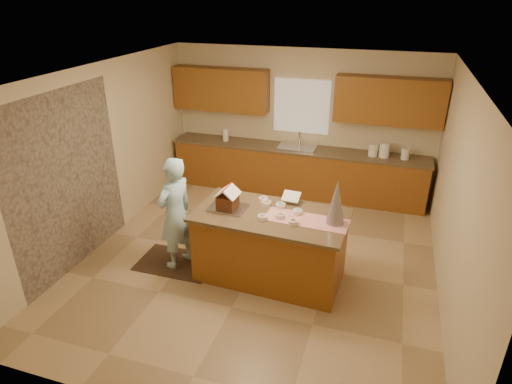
% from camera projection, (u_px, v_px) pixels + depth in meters
% --- Properties ---
extents(floor, '(5.50, 5.50, 0.00)m').
position_uv_depth(floor, '(258.00, 259.00, 6.49)').
color(floor, tan).
rests_on(floor, ground).
extents(ceiling, '(5.50, 5.50, 0.00)m').
position_uv_depth(ceiling, '(259.00, 74.00, 5.34)').
color(ceiling, silver).
rests_on(ceiling, floor).
extents(wall_back, '(5.50, 5.50, 0.00)m').
position_uv_depth(wall_back, '(301.00, 122.00, 8.29)').
color(wall_back, beige).
rests_on(wall_back, floor).
extents(wall_front, '(5.50, 5.50, 0.00)m').
position_uv_depth(wall_front, '(159.00, 302.00, 3.55)').
color(wall_front, beige).
rests_on(wall_front, floor).
extents(wall_left, '(5.50, 5.50, 0.00)m').
position_uv_depth(wall_left, '(101.00, 156.00, 6.60)').
color(wall_left, beige).
rests_on(wall_left, floor).
extents(wall_right, '(5.50, 5.50, 0.00)m').
position_uv_depth(wall_right, '(457.00, 200.00, 5.24)').
color(wall_right, beige).
rests_on(wall_right, floor).
extents(stone_accent, '(0.00, 2.50, 2.50)m').
position_uv_depth(stone_accent, '(68.00, 183.00, 5.95)').
color(stone_accent, gray).
rests_on(stone_accent, wall_left).
extents(window_curtain, '(1.05, 0.03, 1.00)m').
position_uv_depth(window_curtain, '(302.00, 106.00, 8.14)').
color(window_curtain, white).
rests_on(window_curtain, wall_back).
extents(back_counter_base, '(4.80, 0.60, 0.88)m').
position_uv_depth(back_counter_base, '(296.00, 172.00, 8.42)').
color(back_counter_base, brown).
rests_on(back_counter_base, floor).
extents(back_counter_top, '(4.85, 0.63, 0.04)m').
position_uv_depth(back_counter_top, '(297.00, 149.00, 8.22)').
color(back_counter_top, brown).
rests_on(back_counter_top, back_counter_base).
extents(upper_cabinet_left, '(1.85, 0.35, 0.80)m').
position_uv_depth(upper_cabinet_left, '(221.00, 89.00, 8.32)').
color(upper_cabinet_left, olive).
rests_on(upper_cabinet_left, wall_back).
extents(upper_cabinet_right, '(1.85, 0.35, 0.80)m').
position_uv_depth(upper_cabinet_right, '(389.00, 101.00, 7.48)').
color(upper_cabinet_right, olive).
rests_on(upper_cabinet_right, wall_back).
extents(sink, '(0.70, 0.45, 0.12)m').
position_uv_depth(sink, '(297.00, 150.00, 8.23)').
color(sink, silver).
rests_on(sink, back_counter_top).
extents(faucet, '(0.03, 0.03, 0.28)m').
position_uv_depth(faucet, '(299.00, 138.00, 8.31)').
color(faucet, silver).
rests_on(faucet, back_counter_top).
extents(island_base, '(1.96, 1.05, 0.94)m').
position_uv_depth(island_base, '(270.00, 247.00, 5.92)').
color(island_base, brown).
rests_on(island_base, floor).
extents(island_top, '(2.05, 1.14, 0.04)m').
position_uv_depth(island_top, '(271.00, 215.00, 5.71)').
color(island_top, brown).
rests_on(island_top, island_base).
extents(table_runner, '(1.08, 0.44, 0.01)m').
position_uv_depth(table_runner, '(306.00, 220.00, 5.55)').
color(table_runner, '#AF0C1A').
rests_on(table_runner, island_top).
extents(baking_tray, '(0.51, 0.39, 0.03)m').
position_uv_depth(baking_tray, '(228.00, 208.00, 5.84)').
color(baking_tray, silver).
rests_on(baking_tray, island_top).
extents(cookbook, '(0.24, 0.19, 0.10)m').
position_uv_depth(cookbook, '(291.00, 197.00, 5.95)').
color(cookbook, white).
rests_on(cookbook, island_top).
extents(tinsel_tree, '(0.25, 0.25, 0.59)m').
position_uv_depth(tinsel_tree, '(336.00, 202.00, 5.36)').
color(tinsel_tree, silver).
rests_on(tinsel_tree, island_top).
extents(rug, '(1.11, 0.72, 0.01)m').
position_uv_depth(rug, '(177.00, 263.00, 6.40)').
color(rug, black).
rests_on(rug, floor).
extents(boy, '(0.57, 0.70, 1.64)m').
position_uv_depth(boy, '(175.00, 213.00, 6.03)').
color(boy, '#ACDCF4').
rests_on(boy, rug).
extents(canister_a, '(0.16, 0.16, 0.22)m').
position_uv_depth(canister_a, '(373.00, 150.00, 7.79)').
color(canister_a, white).
rests_on(canister_a, back_counter_top).
extents(canister_b, '(0.18, 0.18, 0.26)m').
position_uv_depth(canister_b, '(384.00, 150.00, 7.73)').
color(canister_b, white).
rests_on(canister_b, back_counter_top).
extents(canister_c, '(0.14, 0.14, 0.20)m').
position_uv_depth(canister_c, '(405.00, 154.00, 7.64)').
color(canister_c, white).
rests_on(canister_c, back_counter_top).
extents(paper_towel, '(0.11, 0.11, 0.24)m').
position_uv_depth(paper_towel, '(225.00, 135.00, 8.56)').
color(paper_towel, white).
rests_on(paper_towel, back_counter_top).
extents(gingerbread_house, '(0.31, 0.31, 0.30)m').
position_uv_depth(gingerbread_house, '(228.00, 199.00, 5.78)').
color(gingerbread_house, '#562F16').
rests_on(gingerbread_house, baking_tray).
extents(candy_bowls, '(0.67, 0.63, 0.06)m').
position_uv_depth(candy_bowls, '(277.00, 211.00, 5.72)').
color(candy_bowls, '#9E3490').
rests_on(candy_bowls, island_top).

